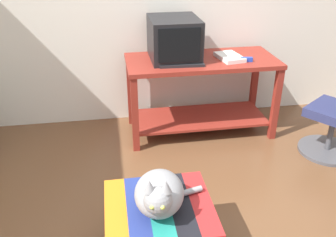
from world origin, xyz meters
name	(u,v)px	position (x,y,z in m)	size (l,w,h in m)	color
desk	(201,83)	(0.49, 1.60, 0.52)	(1.42, 0.64, 0.76)	maroon
tv_monitor	(174,39)	(0.23, 1.66, 0.94)	(0.45, 0.52, 0.38)	black
keyboard	(181,64)	(0.26, 1.46, 0.77)	(0.40, 0.15, 0.02)	black
book	(230,57)	(0.74, 1.55, 0.78)	(0.19, 0.30, 0.04)	white
ottoman_with_blanket	(160,233)	(-0.14, 0.02, 0.21)	(0.63, 0.59, 0.42)	#7A664C
cat	(159,194)	(-0.14, -0.01, 0.53)	(0.45, 0.42, 0.29)	gray
stapler	(246,59)	(0.87, 1.46, 0.78)	(0.04, 0.11, 0.04)	#2342B7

